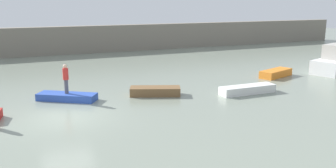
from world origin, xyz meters
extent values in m
plane|color=gray|center=(0.00, 0.00, 0.00)|extent=(120.00, 120.00, 0.00)
cube|color=gray|center=(0.00, 22.11, 1.48)|extent=(80.00, 1.20, 2.95)
cube|color=#2B4CAD|center=(0.53, 3.11, 0.20)|extent=(3.39, 2.75, 0.41)
cube|color=brown|center=(5.60, 2.11, 0.26)|extent=(3.18, 2.10, 0.51)
cube|color=white|center=(10.99, 0.25, 0.25)|extent=(3.62, 0.97, 0.49)
cube|color=orange|center=(15.95, 3.55, 0.27)|extent=(3.14, 1.97, 0.54)
cylinder|color=#4C4C56|center=(0.53, 3.11, 0.81)|extent=(0.22, 0.22, 0.81)
cylinder|color=red|center=(0.53, 3.11, 1.54)|extent=(0.32, 0.32, 0.65)
sphere|color=beige|center=(0.53, 3.11, 1.99)|extent=(0.23, 0.23, 0.23)
camera|label=1|loc=(-2.15, -17.52, 5.58)|focal=38.47mm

